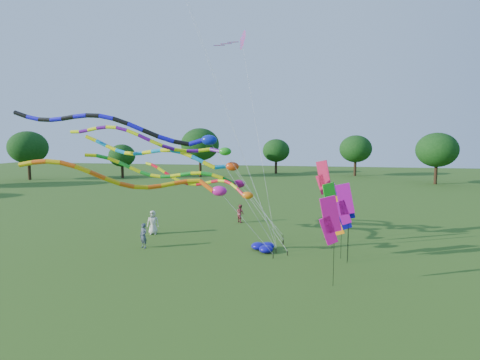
% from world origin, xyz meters
% --- Properties ---
extents(ground, '(160.00, 160.00, 0.00)m').
position_xyz_m(ground, '(0.00, 0.00, 0.00)').
color(ground, '#255315').
rests_on(ground, ground).
extents(tree_ring, '(122.01, 118.16, 9.45)m').
position_xyz_m(tree_ring, '(-0.33, 1.42, 5.26)').
color(tree_ring, '#382314').
rests_on(tree_ring, ground).
extents(tube_kite_red, '(11.20, 4.64, 5.97)m').
position_xyz_m(tube_kite_red, '(-2.57, 6.13, 4.11)').
color(tube_kite_red, black).
rests_on(tube_kite_red, ground).
extents(tube_kite_orange, '(13.43, 4.50, 6.76)m').
position_xyz_m(tube_kite_orange, '(-4.51, 0.45, 4.87)').
color(tube_kite_orange, black).
rests_on(tube_kite_orange, ground).
extents(tube_kite_purple, '(15.70, 1.14, 8.84)m').
position_xyz_m(tube_kite_purple, '(-5.74, 5.70, 7.06)').
color(tube_kite_purple, black).
rests_on(tube_kite_purple, ground).
extents(tube_kite_blue, '(17.81, 1.35, 9.79)m').
position_xyz_m(tube_kite_blue, '(-6.97, 3.22, 7.95)').
color(tube_kite_blue, black).
rests_on(tube_kite_blue, ground).
extents(tube_kite_cyan, '(15.12, 1.62, 8.03)m').
position_xyz_m(tube_kite_cyan, '(-5.18, 6.44, 6.00)').
color(tube_kite_cyan, black).
rests_on(tube_kite_cyan, ground).
extents(tube_kite_green, '(13.94, 2.39, 6.80)m').
position_xyz_m(tube_kite_green, '(-4.57, 6.37, 4.71)').
color(tube_kite_green, black).
rests_on(tube_kite_green, ground).
extents(delta_kite_high_c, '(5.85, 7.91, 16.69)m').
position_xyz_m(delta_kite_high_c, '(-1.08, 10.89, 15.06)').
color(delta_kite_high_c, black).
rests_on(delta_kite_high_c, ground).
extents(banner_pole_orange, '(1.13, 0.42, 3.93)m').
position_xyz_m(banner_pole_orange, '(6.28, 3.45, 2.68)').
color(banner_pole_orange, black).
rests_on(banner_pole_orange, ground).
extents(banner_pole_violet, '(1.14, 0.38, 4.25)m').
position_xyz_m(banner_pole_violet, '(5.97, 6.65, 2.99)').
color(banner_pole_violet, black).
rests_on(banner_pole_violet, ground).
extents(banner_pole_green, '(1.09, 0.55, 4.46)m').
position_xyz_m(banner_pole_green, '(5.86, 5.59, 3.20)').
color(banner_pole_green, black).
rests_on(banner_pole_green, ground).
extents(banner_pole_magenta_a, '(1.14, 0.41, 4.60)m').
position_xyz_m(banner_pole_magenta_a, '(5.63, -1.39, 3.34)').
color(banner_pole_magenta_a, black).
rests_on(banner_pole_magenta_a, ground).
extents(banner_pole_red, '(1.11, 0.50, 5.79)m').
position_xyz_m(banner_pole_red, '(5.43, 7.79, 4.51)').
color(banner_pole_red, black).
rests_on(banner_pole_red, ground).
extents(banner_pole_magenta_b, '(1.16, 0.16, 4.79)m').
position_xyz_m(banner_pole_magenta_b, '(6.59, 2.58, 3.52)').
color(banner_pole_magenta_b, black).
rests_on(banner_pole_magenta_b, ground).
extents(banner_pole_blue_b, '(1.16, 0.23, 4.43)m').
position_xyz_m(banner_pole_blue_b, '(6.65, 2.90, 3.17)').
color(banner_pole_blue_b, black).
rests_on(banner_pole_blue_b, ground).
extents(blue_nylon_heap, '(1.32, 1.32, 0.48)m').
position_xyz_m(blue_nylon_heap, '(1.68, 3.89, 0.21)').
color(blue_nylon_heap, '#0F0B9A').
rests_on(blue_nylon_heap, ground).
extents(person_a, '(1.02, 0.81, 1.82)m').
position_xyz_m(person_a, '(-7.26, 7.07, 0.91)').
color(person_a, silver).
rests_on(person_a, ground).
extents(person_b, '(0.73, 0.63, 1.67)m').
position_xyz_m(person_b, '(-6.36, 3.36, 0.84)').
color(person_b, '#404A5A').
rests_on(person_b, ground).
extents(person_c, '(0.96, 0.96, 1.57)m').
position_xyz_m(person_c, '(-1.48, 12.49, 0.79)').
color(person_c, '#9C3841').
rests_on(person_c, ground).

